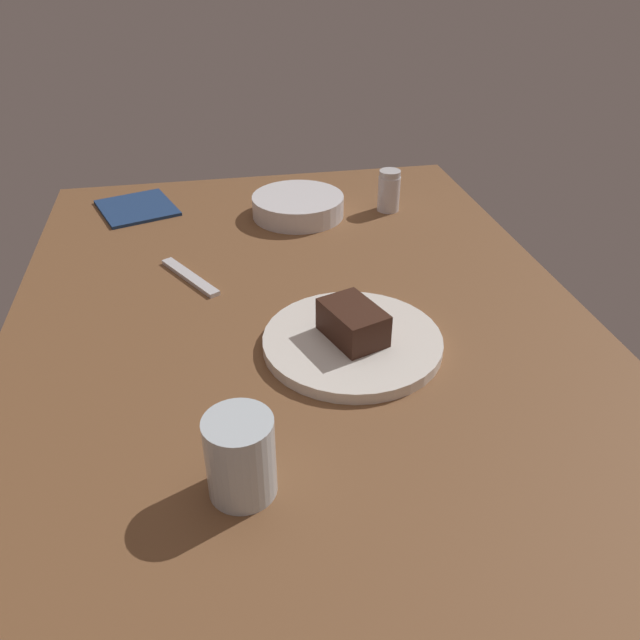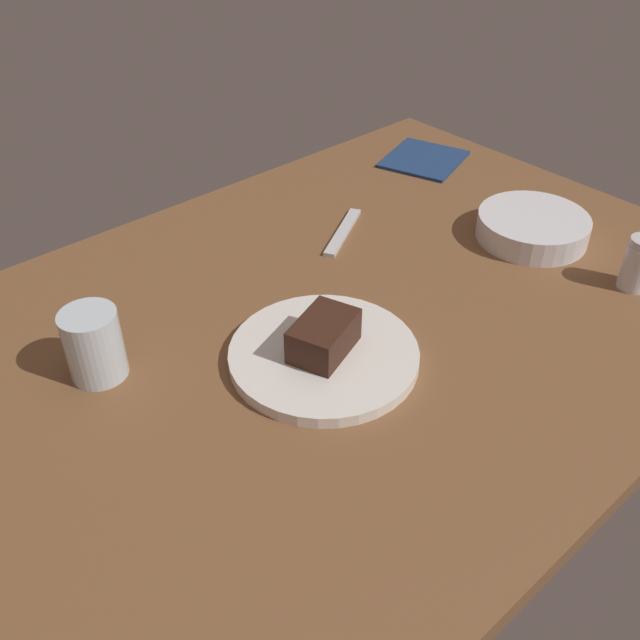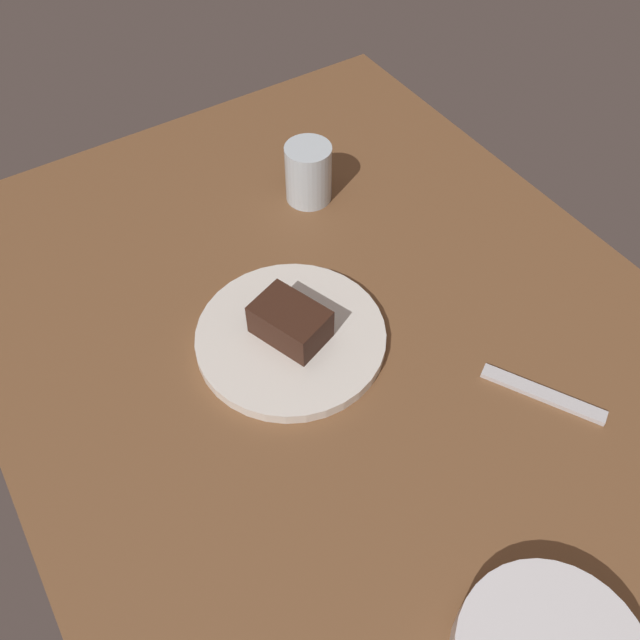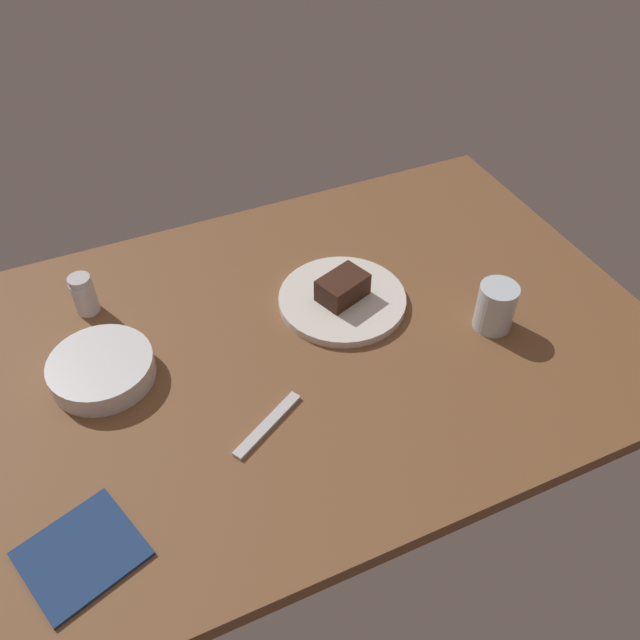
# 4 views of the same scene
# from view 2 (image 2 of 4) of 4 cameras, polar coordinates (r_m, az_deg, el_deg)

# --- Properties ---
(dining_table) EXTENTS (1.20, 0.84, 0.03)m
(dining_table) POSITION_cam_2_polar(r_m,az_deg,el_deg) (0.98, 1.55, -0.28)
(dining_table) COLOR brown
(dining_table) RESTS_ON ground
(dessert_plate) EXTENTS (0.24, 0.24, 0.02)m
(dessert_plate) POSITION_cam_2_polar(r_m,az_deg,el_deg) (0.90, 0.30, -2.84)
(dessert_plate) COLOR white
(dessert_plate) RESTS_ON dining_table
(chocolate_cake_slice) EXTENTS (0.11, 0.09, 0.05)m
(chocolate_cake_slice) POSITION_cam_2_polar(r_m,az_deg,el_deg) (0.88, 0.30, -1.28)
(chocolate_cake_slice) COLOR #381E14
(chocolate_cake_slice) RESTS_ON dessert_plate
(salt_shaker) EXTENTS (0.04, 0.04, 0.08)m
(salt_shaker) POSITION_cam_2_polar(r_m,az_deg,el_deg) (1.11, 24.27, 4.15)
(salt_shaker) COLOR silver
(salt_shaker) RESTS_ON dining_table
(water_glass) EXTENTS (0.07, 0.07, 0.09)m
(water_glass) POSITION_cam_2_polar(r_m,az_deg,el_deg) (0.90, -17.76, -1.89)
(water_glass) COLOR silver
(water_glass) RESTS_ON dining_table
(side_bowl) EXTENTS (0.18, 0.18, 0.04)m
(side_bowl) POSITION_cam_2_polar(r_m,az_deg,el_deg) (1.18, 16.75, 7.17)
(side_bowl) COLOR silver
(side_bowl) RESTS_ON dining_table
(dessert_spoon) EXTENTS (0.14, 0.09, 0.01)m
(dessert_spoon) POSITION_cam_2_polar(r_m,az_deg,el_deg) (1.16, 1.86, 7.10)
(dessert_spoon) COLOR silver
(dessert_spoon) RESTS_ON dining_table
(folded_napkin) EXTENTS (0.18, 0.17, 0.01)m
(folded_napkin) POSITION_cam_2_polar(r_m,az_deg,el_deg) (1.42, 8.36, 12.70)
(folded_napkin) COLOR navy
(folded_napkin) RESTS_ON dining_table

